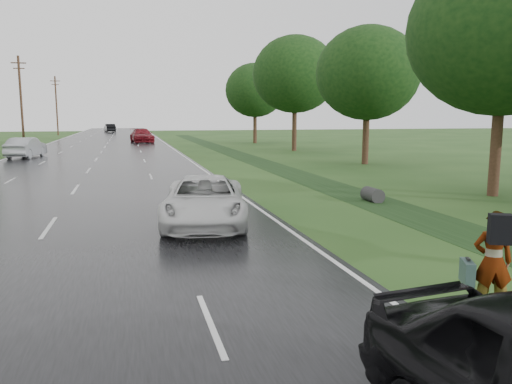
{
  "coord_description": "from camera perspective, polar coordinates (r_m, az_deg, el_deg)",
  "views": [
    {
      "loc": [
        2.34,
        -7.4,
        3.28
      ],
      "look_at": [
        5.58,
        5.18,
        1.3
      ],
      "focal_mm": 35.0,
      "sensor_mm": 36.0,
      "label": 1
    }
  ],
  "objects": [
    {
      "name": "edge_stripe_west",
      "position": [
        53.29,
        -24.3,
        4.42
      ],
      "size": [
        0.12,
        180.0,
        0.01
      ],
      "primitive_type": "cube",
      "color": "silver",
      "rests_on": "road"
    },
    {
      "name": "tree_east_b",
      "position": [
        23.01,
        26.52,
        16.28
      ],
      "size": [
        7.6,
        7.6,
        10.11
      ],
      "color": "#3A2217",
      "rests_on": "ground"
    },
    {
      "name": "tree_east_c",
      "position": [
        35.3,
        12.66,
        13.1
      ],
      "size": [
        7.0,
        7.0,
        9.29
      ],
      "color": "#3A2217",
      "rests_on": "ground"
    },
    {
      "name": "white_pickup",
      "position": [
        15.1,
        -5.89,
        -0.98
      ],
      "size": [
        3.24,
        5.53,
        1.44
      ],
      "primitive_type": "imported",
      "rotation": [
        0.0,
        0.0,
        -0.17
      ],
      "color": "silver",
      "rests_on": "road"
    },
    {
      "name": "drainage_ditch",
      "position": [
        27.86,
        4.87,
        1.95
      ],
      "size": [
        2.2,
        120.0,
        0.56
      ],
      "color": "black",
      "rests_on": "ground"
    },
    {
      "name": "tree_east_f",
      "position": [
        61.39,
        -0.12,
        11.55
      ],
      "size": [
        7.2,
        7.2,
        9.62
      ],
      "color": "#3A2217",
      "rests_on": "ground"
    },
    {
      "name": "utility_pole_distant",
      "position": [
        93.14,
        -21.84,
        9.23
      ],
      "size": [
        1.6,
        0.26,
        10.0
      ],
      "color": "#3A2217",
      "rests_on": "ground"
    },
    {
      "name": "pedestrian",
      "position": [
        9.3,
        25.34,
        -7.04
      ],
      "size": [
        0.85,
        0.89,
        1.74
      ],
      "rotation": [
        0.0,
        0.0,
        2.72
      ],
      "color": "#A5998C",
      "rests_on": "ground"
    },
    {
      "name": "edge_stripe_east",
      "position": [
        52.69,
        -9.64,
        5.03
      ],
      "size": [
        0.12,
        180.0,
        0.01
      ],
      "primitive_type": "cube",
      "color": "silver",
      "rests_on": "road"
    },
    {
      "name": "far_car_red",
      "position": [
        63.78,
        -12.92,
        6.31
      ],
      "size": [
        3.1,
        6.16,
        1.72
      ],
      "primitive_type": "imported",
      "rotation": [
        0.0,
        0.0,
        0.12
      ],
      "color": "maroon",
      "rests_on": "road"
    },
    {
      "name": "center_line",
      "position": [
        52.56,
        -17.02,
        4.76
      ],
      "size": [
        0.12,
        180.0,
        0.01
      ],
      "primitive_type": "cube",
      "color": "silver",
      "rests_on": "road"
    },
    {
      "name": "far_car_dark",
      "position": [
        105.49,
        -16.37,
        7.02
      ],
      "size": [
        2.57,
        5.38,
        1.7
      ],
      "primitive_type": "imported",
      "rotation": [
        0.0,
        0.0,
        3.3
      ],
      "color": "black",
      "rests_on": "road"
    },
    {
      "name": "tree_east_d",
      "position": [
        48.12,
        4.48,
        13.26
      ],
      "size": [
        8.0,
        8.0,
        10.76
      ],
      "color": "#3A2217",
      "rests_on": "ground"
    },
    {
      "name": "road",
      "position": [
        52.56,
        -17.01,
        4.73
      ],
      "size": [
        14.0,
        180.0,
        0.04
      ],
      "primitive_type": "cube",
      "color": "black",
      "rests_on": "ground"
    },
    {
      "name": "silver_sedan",
      "position": [
        43.27,
        -24.81,
        4.63
      ],
      "size": [
        2.48,
        5.04,
        1.59
      ],
      "primitive_type": "imported",
      "rotation": [
        0.0,
        0.0,
        2.97
      ],
      "color": "#999BA1",
      "rests_on": "road"
    },
    {
      "name": "utility_pole_far",
      "position": [
        63.49,
        -25.27,
        9.58
      ],
      "size": [
        1.6,
        0.26,
        10.0
      ],
      "color": "#3A2217",
      "rests_on": "ground"
    }
  ]
}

